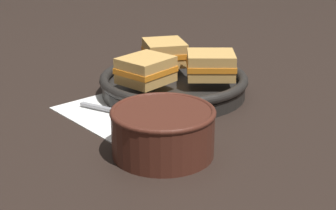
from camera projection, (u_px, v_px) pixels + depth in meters
name	position (u px, v px, depth m)	size (l,w,h in m)	color
ground_plane	(139.00, 127.00, 0.84)	(4.00, 4.00, 0.00)	black
napkin	(125.00, 112.00, 0.90)	(0.22, 0.19, 0.00)	white
soup_bowl	(163.00, 129.00, 0.73)	(0.15, 0.15, 0.07)	#4C2319
spoon	(130.00, 114.00, 0.87)	(0.14, 0.06, 0.01)	#9E9EA3
skillet	(174.00, 84.00, 0.98)	(0.28, 0.28, 0.04)	black
sandwich_near_left	(165.00, 52.00, 1.02)	(0.12, 0.11, 0.05)	tan
sandwich_near_right	(146.00, 70.00, 0.91)	(0.09, 0.10, 0.05)	tan
sandwich_far_left	(211.00, 65.00, 0.94)	(0.12, 0.12, 0.05)	tan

